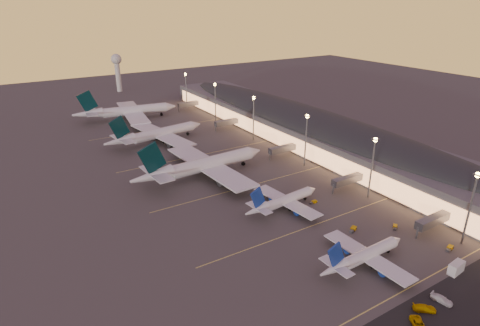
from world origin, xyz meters
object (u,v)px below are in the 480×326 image
airliner_narrow_south (363,256)px  service_van_b (425,308)px  airliner_narrow_north (283,201)px  baggage_tug_c (313,202)px  airliner_wide_mid (156,134)px  airliner_wide_far (126,111)px  catering_truck_a (457,268)px  baggage_tug_b (395,227)px  service_van_d (419,324)px  airliner_wide_near (202,165)px  baggage_tug_d (353,229)px  service_van_c (442,299)px  radar_tower (117,66)px  baggage_tug_a (450,248)px

airliner_narrow_south → service_van_b: bearing=-94.2°
airliner_narrow_north → baggage_tug_c: bearing=-16.6°
airliner_wide_mid → airliner_wide_far: 56.44m
baggage_tug_c → catering_truck_a: catering_truck_a is taller
baggage_tug_b → service_van_d: (-33.95, -33.70, 0.39)m
airliner_wide_far → baggage_tug_b: (37.56, -189.21, -5.19)m
baggage_tug_c → service_van_d: 67.31m
airliner_narrow_north → airliner_wide_near: airliner_wide_near is taller
airliner_narrow_south → catering_truck_a: 27.25m
baggage_tug_b → baggage_tug_d: size_ratio=0.86×
baggage_tug_d → service_van_b: (-13.80, -37.83, 0.34)m
baggage_tug_b → service_van_d: service_van_d is taller
baggage_tug_d → airliner_wide_far: bearing=73.4°
airliner_narrow_north → service_van_c: size_ratio=6.36×
radar_tower → service_van_b: (-12.32, -312.82, -21.02)m
airliner_narrow_north → service_van_c: 64.05m
baggage_tug_a → service_van_c: service_van_c is taller
baggage_tug_a → service_van_b: (-31.78, -12.93, 0.37)m
catering_truck_a → service_van_c: catering_truck_a is taller
airliner_narrow_north → baggage_tug_d: size_ratio=9.07×
airliner_wide_near → baggage_tug_b: 85.52m
baggage_tug_c → airliner_narrow_north: bearing=167.0°
baggage_tug_a → airliner_narrow_north: bearing=105.8°
catering_truck_a → baggage_tug_d: catering_truck_a is taller
airliner_wide_far → baggage_tug_a: size_ratio=18.09×
airliner_narrow_south → catering_truck_a: (21.07, -17.20, -1.60)m
baggage_tug_c → service_van_b: size_ratio=0.56×
airliner_wide_far → airliner_narrow_north: bearing=-77.5°
baggage_tug_a → baggage_tug_b: (-4.14, 18.04, -0.03)m
airliner_narrow_south → service_van_b: (-1.14, -22.16, -2.40)m
baggage_tug_a → radar_tower: bearing=79.3°
airliner_wide_far → baggage_tug_c: airliner_wide_far is taller
airliner_wide_mid → catering_truck_a: 162.15m
airliner_wide_far → baggage_tug_d: size_ratio=17.05×
baggage_tug_d → service_van_c: (-6.88, -38.18, 0.32)m
airliner_wide_near → radar_tower: (22.49, 205.32, 16.32)m
airliner_wide_far → baggage_tug_d: (23.71, -182.35, -5.13)m
baggage_tug_d → airliner_wide_near: bearing=85.0°
baggage_tug_b → airliner_wide_far: bearing=65.6°
airliner_narrow_north → service_van_b: bearing=-97.6°
catering_truck_a → service_van_c: bearing=-166.7°
catering_truck_a → airliner_wide_near: bearing=101.7°
baggage_tug_a → catering_truck_a: 12.51m
airliner_wide_near → catering_truck_a: (32.38, -102.55, -3.91)m
baggage_tug_c → baggage_tug_d: (-2.07, -22.99, 0.07)m
airliner_narrow_south → radar_tower: (11.18, 290.67, 18.62)m
airliner_wide_near → baggage_tug_a: (41.95, -94.57, -5.07)m
airliner_wide_mid → baggage_tug_a: (42.23, -150.81, -4.54)m
airliner_wide_far → catering_truck_a: 217.65m
airliner_wide_near → airliner_wide_mid: bearing=86.7°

